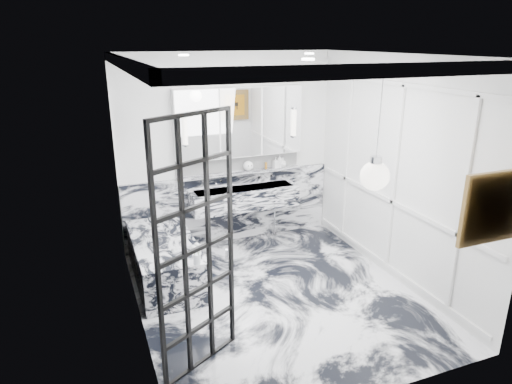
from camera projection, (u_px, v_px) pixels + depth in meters
name	position (u px, v px, depth m)	size (l,w,h in m)	color
floor	(277.00, 295.00, 5.53)	(3.60, 3.60, 0.00)	silver
ceiling	(281.00, 55.00, 4.64)	(3.60, 3.60, 0.00)	white
wall_back	(228.00, 151.00, 6.67)	(3.60, 3.60, 0.00)	white
wall_front	(374.00, 252.00, 3.50)	(3.60, 3.60, 0.00)	white
wall_left	(132.00, 204.00, 4.53)	(3.60, 3.60, 0.00)	white
wall_right	(397.00, 171.00, 5.64)	(3.60, 3.60, 0.00)	white
marble_clad_back	(230.00, 207.00, 6.93)	(3.18, 0.05, 1.05)	silver
marble_clad_left	(134.00, 209.00, 4.56)	(0.02, 3.56, 2.68)	silver
panel_molding	(395.00, 179.00, 5.66)	(0.03, 3.40, 2.30)	white
soap_bottle_a	(279.00, 161.00, 6.93)	(0.08, 0.08, 0.20)	#8C5919
soap_bottle_b	(276.00, 163.00, 6.92)	(0.07, 0.08, 0.17)	#4C4C51
soap_bottle_c	(283.00, 162.00, 6.96)	(0.11, 0.11, 0.15)	silver
face_pot	(248.00, 166.00, 6.76)	(0.15, 0.15, 0.15)	white
amber_bottle	(266.00, 166.00, 6.87)	(0.04, 0.04, 0.10)	#8C5919
flower_vase	(197.00, 259.00, 5.11)	(0.08, 0.08, 0.12)	silver
crittall_door	(197.00, 249.00, 4.02)	(0.88, 0.04, 2.39)	black
artwork	(491.00, 208.00, 3.89)	(0.54, 0.05, 0.54)	gold
pendant_light	(375.00, 176.00, 3.81)	(0.25, 0.25, 0.25)	white
trough_sink	(244.00, 198.00, 6.72)	(1.60, 0.45, 0.30)	silver
ledge	(240.00, 173.00, 6.76)	(1.90, 0.14, 0.04)	silver
subway_tile	(239.00, 163.00, 6.77)	(1.90, 0.03, 0.23)	white
mirror_cabinet	(240.00, 122.00, 6.53)	(1.90, 0.16, 1.00)	white
sconce_left	(185.00, 130.00, 6.17)	(0.07, 0.07, 0.40)	white
sconce_right	(294.00, 123.00, 6.74)	(0.07, 0.07, 0.40)	white
bathtub	(165.00, 260.00, 5.83)	(0.75, 1.65, 0.55)	silver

